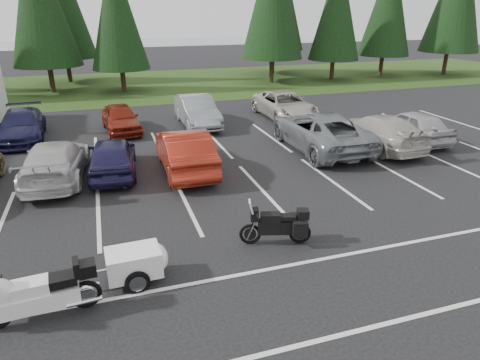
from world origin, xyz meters
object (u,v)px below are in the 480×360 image
adventure_motorcycle (276,222)px  car_near_4 (112,156)px  car_far_3 (197,111)px  car_far_4 (285,105)px  car_near_3 (55,161)px  car_near_8 (412,125)px  touring_motorcycle (39,289)px  car_near_7 (378,131)px  car_far_2 (121,118)px  car_far_1 (22,125)px  car_near_5 (184,151)px  cargo_trailer (134,266)px  car_near_6 (320,131)px

adventure_motorcycle → car_near_4: bearing=136.4°
car_far_3 → car_far_4: size_ratio=0.91×
car_near_3 → car_near_8: 15.50m
touring_motorcycle → car_near_7: bearing=25.4°
car_near_7 → car_far_2: car_near_7 is taller
car_near_8 → car_far_1: size_ratio=0.90×
adventure_motorcycle → car_near_5: bearing=117.4°
cargo_trailer → adventure_motorcycle: size_ratio=0.83×
car_far_1 → car_far_3: 8.43m
car_far_2 → cargo_trailer: 13.23m
car_near_4 → car_near_7: car_near_7 is taller
car_near_7 → car_far_2: bearing=-33.4°
car_near_4 → car_far_3: car_far_3 is taller
car_near_6 → cargo_trailer: size_ratio=3.41×
car_far_2 → car_far_4: car_far_4 is taller
car_near_3 → car_near_4: car_near_3 is taller
car_near_3 → adventure_motorcycle: (5.79, -6.68, -0.08)m
car_near_3 → car_far_3: size_ratio=1.05×
car_far_1 → car_far_4: bearing=-1.6°
touring_motorcycle → car_far_1: bearing=93.5°
car_near_8 → car_near_3: bearing=0.2°
car_near_5 → car_near_6: car_near_6 is taller
car_far_1 → touring_motorcycle: touring_motorcycle is taller
car_far_4 → car_near_3: bearing=-153.4°
car_near_3 → car_near_6: size_ratio=0.83×
car_near_3 → car_near_4: 1.98m
car_near_3 → car_far_2: 6.55m
car_near_3 → adventure_motorcycle: 8.84m
car_near_3 → car_far_4: 13.14m
car_near_8 → touring_motorcycle: 17.29m
car_far_2 → car_near_3: bearing=-119.0°
car_near_6 → touring_motorcycle: bearing=39.2°
car_near_4 → car_near_8: (13.53, 0.19, 0.01)m
car_far_1 → cargo_trailer: size_ratio=2.72×
car_far_2 → car_far_3: bearing=-5.6°
car_far_3 → car_near_8: bearing=-33.2°
car_near_3 → car_near_6: bearing=-173.5°
car_far_3 → car_near_6: bearing=-53.2°
car_near_7 → car_far_4: 6.58m
car_near_6 → car_near_7: bearing=168.4°
car_near_4 → car_near_6: size_ratio=0.70×
car_near_3 → car_near_4: (1.98, -0.03, -0.01)m
car_near_4 → car_near_7: size_ratio=0.82×
car_near_3 → car_near_8: (15.50, 0.15, 0.01)m
car_near_8 → cargo_trailer: size_ratio=2.44×
car_near_3 → car_far_3: 8.86m
car_near_3 → touring_motorcycle: size_ratio=1.94×
car_far_4 → adventure_motorcycle: size_ratio=2.46×
car_near_3 → car_near_7: car_near_7 is taller
car_near_8 → car_far_3: size_ratio=0.90×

